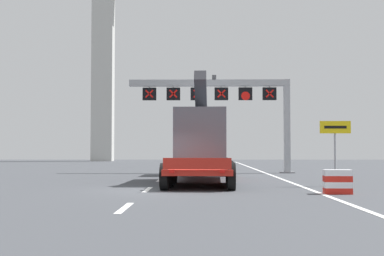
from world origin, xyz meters
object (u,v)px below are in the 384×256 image
object	(u,v)px
overhead_lane_gantry	(228,97)
heavy_haul_truck_red	(203,143)
bridge_pylon_distant	(103,21)
crash_barrier_striped	(338,182)
exit_sign_yellow	(335,137)

from	to	relation	value
overhead_lane_gantry	heavy_haul_truck_red	size ratio (longest dim) A/B	0.80
heavy_haul_truck_red	bridge_pylon_distant	xyz separation A→B (m)	(-13.16, 39.59, 16.95)
heavy_haul_truck_red	bridge_pylon_distant	distance (m)	45.03
overhead_lane_gantry	bridge_pylon_distant	distance (m)	38.30
overhead_lane_gantry	heavy_haul_truck_red	xyz separation A→B (m)	(-1.81, -7.10, -3.25)
heavy_haul_truck_red	crash_barrier_striped	size ratio (longest dim) A/B	13.93
exit_sign_yellow	crash_barrier_striped	distance (m)	4.26
bridge_pylon_distant	overhead_lane_gantry	bearing A→B (deg)	-65.25
crash_barrier_striped	exit_sign_yellow	bearing A→B (deg)	75.94
overhead_lane_gantry	heavy_haul_truck_red	world-z (taller)	overhead_lane_gantry
crash_barrier_striped	bridge_pylon_distant	xyz separation A→B (m)	(-18.09, 48.49, 18.49)
bridge_pylon_distant	exit_sign_yellow	bearing A→B (deg)	-66.93
crash_barrier_striped	bridge_pylon_distant	bearing A→B (deg)	110.46
heavy_haul_truck_red	bridge_pylon_distant	bearing A→B (deg)	108.39
heavy_haul_truck_red	exit_sign_yellow	bearing A→B (deg)	-41.09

